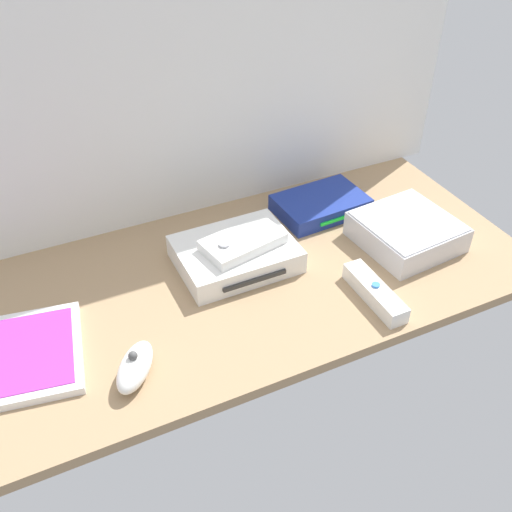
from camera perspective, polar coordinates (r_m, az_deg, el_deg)
The scene contains 9 objects.
ground_plane at distance 107.98cm, azimuth -0.00°, elevation -2.08°, with size 100.00×48.00×2.00cm, color #9E7F5B.
back_wall at distance 111.34cm, azimuth -5.74°, elevation 18.73°, with size 110.00×1.20×64.00cm, color white.
game_console at distance 108.22cm, azimuth -1.99°, elevation 0.18°, with size 21.09×16.60×4.40cm.
mini_computer at distance 116.68cm, azimuth 14.29°, elevation 2.31°, with size 18.43×18.43×5.30cm.
game_case at distance 98.30cm, azimuth -20.38°, elevation -8.76°, with size 16.54×20.98×1.56cm.
network_router at distance 123.18cm, azimuth 6.23°, elevation 4.95°, with size 18.63×13.09×3.40cm.
remote_wand at distance 103.15cm, azimuth 11.35°, elevation -3.46°, with size 3.61×14.80×3.40cm.
remote_nunchuk at distance 90.57cm, azimuth -11.57°, elevation -10.40°, with size 9.43×10.68×5.10cm.
remote_classic_pad at distance 105.84cm, azimuth -1.28°, elevation 1.38°, with size 15.70×10.70×2.40cm.
Camera 1 is at (-35.28, -74.33, 68.93)cm, focal length 41.55 mm.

